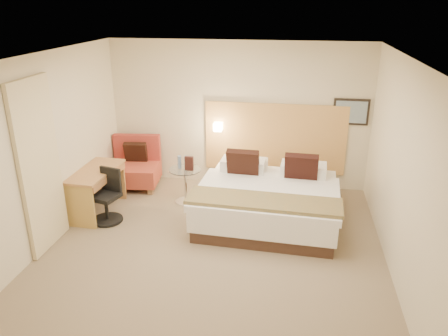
% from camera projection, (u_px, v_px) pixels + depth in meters
% --- Properties ---
extents(floor, '(4.80, 5.00, 0.02)m').
position_uv_depth(floor, '(213.00, 250.00, 6.28)').
color(floor, '#7F6D55').
rests_on(floor, ground).
extents(ceiling, '(4.80, 5.00, 0.02)m').
position_uv_depth(ceiling, '(211.00, 56.00, 5.30)').
color(ceiling, white).
rests_on(ceiling, floor).
extents(wall_back, '(4.80, 0.02, 2.70)m').
position_uv_depth(wall_back, '(238.00, 115.00, 8.10)').
color(wall_back, beige).
rests_on(wall_back, floor).
extents(wall_front, '(4.80, 0.02, 2.70)m').
position_uv_depth(wall_front, '(153.00, 269.00, 3.48)').
color(wall_front, beige).
rests_on(wall_front, floor).
extents(wall_left, '(0.02, 5.00, 2.70)m').
position_uv_depth(wall_left, '(45.00, 152.00, 6.16)').
color(wall_left, beige).
rests_on(wall_left, floor).
extents(wall_right, '(0.02, 5.00, 2.70)m').
position_uv_depth(wall_right, '(403.00, 172.00, 5.42)').
color(wall_right, beige).
rests_on(wall_right, floor).
extents(headboard_panel, '(2.60, 0.04, 1.30)m').
position_uv_depth(headboard_panel, '(275.00, 138.00, 8.10)').
color(headboard_panel, tan).
rests_on(headboard_panel, wall_back).
extents(art_frame, '(0.62, 0.03, 0.47)m').
position_uv_depth(art_frame, '(351.00, 112.00, 7.71)').
color(art_frame, black).
rests_on(art_frame, wall_back).
extents(art_canvas, '(0.54, 0.01, 0.39)m').
position_uv_depth(art_canvas, '(351.00, 112.00, 7.69)').
color(art_canvas, gray).
rests_on(art_canvas, wall_back).
extents(lamp_arm, '(0.02, 0.12, 0.02)m').
position_uv_depth(lamp_arm, '(219.00, 126.00, 8.14)').
color(lamp_arm, silver).
rests_on(lamp_arm, wall_back).
extents(lamp_shade, '(0.15, 0.15, 0.15)m').
position_uv_depth(lamp_shade, '(218.00, 127.00, 8.08)').
color(lamp_shade, '#F5E3BF').
rests_on(lamp_shade, wall_back).
extents(curtain, '(0.06, 0.90, 2.42)m').
position_uv_depth(curtain, '(40.00, 167.00, 5.97)').
color(curtain, beige).
rests_on(curtain, wall_left).
extents(bottle_a, '(0.07, 0.07, 0.22)m').
position_uv_depth(bottle_a, '(180.00, 162.00, 7.53)').
color(bottle_a, '#7A95BC').
rests_on(bottle_a, side_table).
extents(bottle_b, '(0.07, 0.07, 0.22)m').
position_uv_depth(bottle_b, '(186.00, 162.00, 7.53)').
color(bottle_b, '#779EB8').
rests_on(bottle_b, side_table).
extents(menu_folder, '(0.15, 0.06, 0.25)m').
position_uv_depth(menu_folder, '(189.00, 163.00, 7.43)').
color(menu_folder, '#351815').
rests_on(menu_folder, side_table).
extents(bed, '(2.28, 2.23, 1.07)m').
position_uv_depth(bed, '(269.00, 199.00, 7.05)').
color(bed, '#3B271D').
rests_on(bed, floor).
extents(lounge_chair, '(0.97, 0.87, 0.95)m').
position_uv_depth(lounge_chair, '(135.00, 167.00, 8.29)').
color(lounge_chair, '#B87757').
rests_on(lounge_chair, floor).
extents(side_table, '(0.59, 0.59, 0.62)m').
position_uv_depth(side_table, '(185.00, 184.00, 7.62)').
color(side_table, white).
rests_on(side_table, floor).
extents(desk, '(0.61, 1.23, 0.75)m').
position_uv_depth(desk, '(97.00, 179.00, 7.17)').
color(desk, '#AC7643').
rests_on(desk, floor).
extents(desk_chair, '(0.59, 0.59, 0.86)m').
position_uv_depth(desk_chair, '(108.00, 200.00, 6.98)').
color(desk_chair, black).
rests_on(desk_chair, floor).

